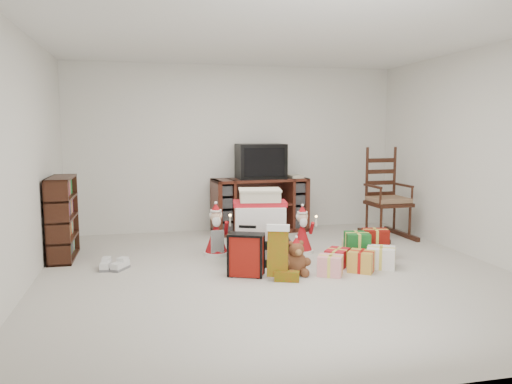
{
  "coord_description": "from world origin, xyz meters",
  "views": [
    {
      "loc": [
        -1.37,
        -5.02,
        1.53
      ],
      "look_at": [
        -0.1,
        0.6,
        0.82
      ],
      "focal_mm": 35.0,
      "sensor_mm": 36.0,
      "label": 1
    }
  ],
  "objects_px": {
    "red_suitcase": "(246,255)",
    "mrs_claus_figurine": "(216,235)",
    "gift_pile": "(260,231)",
    "sneaker_pair": "(113,266)",
    "bookshelf": "(62,219)",
    "santa_figurine": "(302,234)",
    "crt_television": "(261,161)",
    "rocking_chair": "(386,205)",
    "teddy_bear": "(296,260)",
    "gift_cluster": "(354,253)",
    "tv_stand": "(260,205)"
  },
  "relations": [
    {
      "from": "rocking_chair",
      "to": "crt_television",
      "type": "height_order",
      "value": "rocking_chair"
    },
    {
      "from": "rocking_chair",
      "to": "santa_figurine",
      "type": "distance_m",
      "value": 1.66
    },
    {
      "from": "tv_stand",
      "to": "bookshelf",
      "type": "relative_size",
      "value": 1.49
    },
    {
      "from": "sneaker_pair",
      "to": "teddy_bear",
      "type": "bearing_deg",
      "value": -2.27
    },
    {
      "from": "rocking_chair",
      "to": "mrs_claus_figurine",
      "type": "height_order",
      "value": "rocking_chair"
    },
    {
      "from": "sneaker_pair",
      "to": "crt_television",
      "type": "distance_m",
      "value": 2.84
    },
    {
      "from": "gift_pile",
      "to": "sneaker_pair",
      "type": "bearing_deg",
      "value": -173.55
    },
    {
      "from": "rocking_chair",
      "to": "crt_television",
      "type": "xyz_separation_m",
      "value": [
        -1.7,
        0.7,
        0.61
      ]
    },
    {
      "from": "bookshelf",
      "to": "gift_pile",
      "type": "relative_size",
      "value": 1.17
    },
    {
      "from": "gift_pile",
      "to": "crt_television",
      "type": "bearing_deg",
      "value": 85.29
    },
    {
      "from": "tv_stand",
      "to": "sneaker_pair",
      "type": "distance_m",
      "value": 2.67
    },
    {
      "from": "bookshelf",
      "to": "teddy_bear",
      "type": "relative_size",
      "value": 2.7
    },
    {
      "from": "tv_stand",
      "to": "crt_television",
      "type": "bearing_deg",
      "value": 30.79
    },
    {
      "from": "teddy_bear",
      "to": "gift_cluster",
      "type": "xyz_separation_m",
      "value": [
        0.78,
        0.24,
        -0.02
      ]
    },
    {
      "from": "rocking_chair",
      "to": "santa_figurine",
      "type": "bearing_deg",
      "value": -158.14
    },
    {
      "from": "gift_pile",
      "to": "santa_figurine",
      "type": "relative_size",
      "value": 1.4
    },
    {
      "from": "gift_pile",
      "to": "mrs_claus_figurine",
      "type": "xyz_separation_m",
      "value": [
        -0.44,
        0.46,
        -0.12
      ]
    },
    {
      "from": "rocking_chair",
      "to": "crt_television",
      "type": "bearing_deg",
      "value": 154.69
    },
    {
      "from": "gift_pile",
      "to": "santa_figurine",
      "type": "xyz_separation_m",
      "value": [
        0.63,
        0.34,
        -0.14
      ]
    },
    {
      "from": "santa_figurine",
      "to": "mrs_claus_figurine",
      "type": "height_order",
      "value": "mrs_claus_figurine"
    },
    {
      "from": "tv_stand",
      "to": "crt_television",
      "type": "xyz_separation_m",
      "value": [
        0.01,
        0.01,
        0.66
      ]
    },
    {
      "from": "gift_cluster",
      "to": "bookshelf",
      "type": "bearing_deg",
      "value": 162.49
    },
    {
      "from": "tv_stand",
      "to": "santa_figurine",
      "type": "distance_m",
      "value": 1.41
    },
    {
      "from": "mrs_claus_figurine",
      "to": "red_suitcase",
      "type": "bearing_deg",
      "value": -79.45
    },
    {
      "from": "red_suitcase",
      "to": "sneaker_pair",
      "type": "relative_size",
      "value": 1.57
    },
    {
      "from": "bookshelf",
      "to": "santa_figurine",
      "type": "relative_size",
      "value": 1.63
    },
    {
      "from": "mrs_claus_figurine",
      "to": "crt_television",
      "type": "xyz_separation_m",
      "value": [
        0.86,
        1.27,
        0.82
      ]
    },
    {
      "from": "rocking_chair",
      "to": "red_suitcase",
      "type": "distance_m",
      "value": 2.84
    },
    {
      "from": "tv_stand",
      "to": "red_suitcase",
      "type": "height_order",
      "value": "tv_stand"
    },
    {
      "from": "santa_figurine",
      "to": "sneaker_pair",
      "type": "bearing_deg",
      "value": -173.23
    },
    {
      "from": "sneaker_pair",
      "to": "crt_television",
      "type": "relative_size",
      "value": 0.48
    },
    {
      "from": "rocking_chair",
      "to": "gift_pile",
      "type": "relative_size",
      "value": 1.59
    },
    {
      "from": "mrs_claus_figurine",
      "to": "crt_television",
      "type": "height_order",
      "value": "crt_television"
    },
    {
      "from": "mrs_claus_figurine",
      "to": "gift_cluster",
      "type": "height_order",
      "value": "mrs_claus_figurine"
    },
    {
      "from": "bookshelf",
      "to": "red_suitcase",
      "type": "xyz_separation_m",
      "value": [
        1.99,
        -1.21,
        -0.24
      ]
    },
    {
      "from": "bookshelf",
      "to": "gift_cluster",
      "type": "xyz_separation_m",
      "value": [
        3.29,
        -1.04,
        -0.33
      ]
    },
    {
      "from": "gift_pile",
      "to": "bookshelf",
      "type": "bearing_deg",
      "value": 171.33
    },
    {
      "from": "tv_stand",
      "to": "rocking_chair",
      "type": "xyz_separation_m",
      "value": [
        1.71,
        -0.69,
        0.05
      ]
    },
    {
      "from": "gift_pile",
      "to": "red_suitcase",
      "type": "distance_m",
      "value": 0.58
    },
    {
      "from": "santa_figurine",
      "to": "gift_pile",
      "type": "bearing_deg",
      "value": -151.41
    },
    {
      "from": "red_suitcase",
      "to": "mrs_claus_figurine",
      "type": "xyz_separation_m",
      "value": [
        -0.18,
        0.96,
        0.02
      ]
    },
    {
      "from": "red_suitcase",
      "to": "mrs_claus_figurine",
      "type": "bearing_deg",
      "value": 123.03
    },
    {
      "from": "sneaker_pair",
      "to": "santa_figurine",
      "type": "bearing_deg",
      "value": 22.95
    },
    {
      "from": "gift_cluster",
      "to": "crt_television",
      "type": "relative_size",
      "value": 1.69
    },
    {
      "from": "santa_figurine",
      "to": "crt_television",
      "type": "height_order",
      "value": "crt_television"
    },
    {
      "from": "mrs_claus_figurine",
      "to": "sneaker_pair",
      "type": "height_order",
      "value": "mrs_claus_figurine"
    },
    {
      "from": "bookshelf",
      "to": "gift_cluster",
      "type": "relative_size",
      "value": 0.83
    },
    {
      "from": "tv_stand",
      "to": "crt_television",
      "type": "relative_size",
      "value": 2.08
    },
    {
      "from": "gift_cluster",
      "to": "crt_television",
      "type": "height_order",
      "value": "crt_television"
    },
    {
      "from": "red_suitcase",
      "to": "sneaker_pair",
      "type": "bearing_deg",
      "value": -179.84
    }
  ]
}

